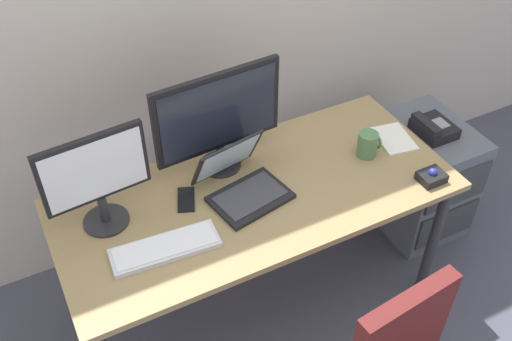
% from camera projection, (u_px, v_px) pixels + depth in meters
% --- Properties ---
extents(ground_plane, '(8.00, 8.00, 0.00)m').
position_uv_depth(ground_plane, '(256.00, 300.00, 2.94)').
color(ground_plane, '#484857').
extents(desk, '(1.67, 0.75, 0.75)m').
position_uv_depth(desk, '(256.00, 205.00, 2.49)').
color(desk, '#987C4F').
rests_on(desk, ground).
extents(file_cabinet, '(0.42, 0.53, 0.62)m').
position_uv_depth(file_cabinet, '(420.00, 177.00, 3.17)').
color(file_cabinet, '#595D67').
rests_on(file_cabinet, ground).
extents(desk_phone, '(0.17, 0.20, 0.09)m').
position_uv_depth(desk_phone, '(433.00, 128.00, 2.92)').
color(desk_phone, black).
rests_on(desk_phone, file_cabinet).
extents(monitor_main, '(0.57, 0.18, 0.47)m').
position_uv_depth(monitor_main, '(218.00, 116.00, 2.40)').
color(monitor_main, '#262628').
rests_on(monitor_main, desk).
extents(monitor_side, '(0.41, 0.18, 0.42)m').
position_uv_depth(monitor_side, '(96.00, 176.00, 2.16)').
color(monitor_side, '#262628').
rests_on(monitor_side, desk).
extents(keyboard, '(0.42, 0.17, 0.03)m').
position_uv_depth(keyboard, '(165.00, 248.00, 2.20)').
color(keyboard, silver).
rests_on(keyboard, desk).
extents(laptop, '(0.36, 0.37, 0.22)m').
position_uv_depth(laptop, '(242.00, 183.00, 2.41)').
color(laptop, black).
rests_on(laptop, desk).
extents(trackball_mouse, '(0.11, 0.09, 0.07)m').
position_uv_depth(trackball_mouse, '(432.00, 176.00, 2.48)').
color(trackball_mouse, black).
rests_on(trackball_mouse, desk).
extents(coffee_mug, '(0.10, 0.09, 0.12)m').
position_uv_depth(coffee_mug, '(368.00, 144.00, 2.59)').
color(coffee_mug, '#4D7A4B').
rests_on(coffee_mug, desk).
extents(paper_notepad, '(0.18, 0.23, 0.01)m').
position_uv_depth(paper_notepad, '(394.00, 139.00, 2.70)').
color(paper_notepad, white).
rests_on(paper_notepad, desk).
extents(cell_phone, '(0.12, 0.16, 0.01)m').
position_uv_depth(cell_phone, '(186.00, 199.00, 2.40)').
color(cell_phone, black).
rests_on(cell_phone, desk).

